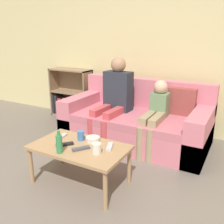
{
  "coord_description": "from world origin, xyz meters",
  "views": [
    {
      "loc": [
        1.38,
        -1.09,
        1.45
      ],
      "look_at": [
        0.06,
        1.3,
        0.59
      ],
      "focal_mm": 40.0,
      "sensor_mm": 36.0,
      "label": 1
    }
  ],
  "objects_px": {
    "bottle": "(59,144)",
    "snack_bowl": "(93,139)",
    "cup_far": "(81,136)",
    "person_adult": "(115,94)",
    "couch": "(137,122)",
    "tv_remote_0": "(65,144)",
    "coffee_table": "(79,150)",
    "person_child": "(155,112)",
    "tv_remote_2": "(81,149)",
    "tv_remote_1": "(61,137)",
    "tv_remote_3": "(110,147)",
    "bookshelf": "(70,97)",
    "cup_near": "(97,148)"
  },
  "relations": [
    {
      "from": "cup_far",
      "to": "tv_remote_0",
      "type": "distance_m",
      "value": 0.2
    },
    {
      "from": "person_child",
      "to": "snack_bowl",
      "type": "xyz_separation_m",
      "value": [
        -0.33,
        -0.94,
        -0.08
      ]
    },
    {
      "from": "coffee_table",
      "to": "tv_remote_2",
      "type": "relative_size",
      "value": 5.68
    },
    {
      "from": "cup_far",
      "to": "bottle",
      "type": "xyz_separation_m",
      "value": [
        -0.0,
        -0.33,
        0.04
      ]
    },
    {
      "from": "tv_remote_0",
      "to": "tv_remote_2",
      "type": "height_order",
      "value": "same"
    },
    {
      "from": "cup_near",
      "to": "tv_remote_2",
      "type": "xyz_separation_m",
      "value": [
        -0.17,
        -0.01,
        -0.04
      ]
    },
    {
      "from": "bottle",
      "to": "snack_bowl",
      "type": "bearing_deg",
      "value": 71.13
    },
    {
      "from": "coffee_table",
      "to": "tv_remote_2",
      "type": "bearing_deg",
      "value": -42.37
    },
    {
      "from": "cup_near",
      "to": "bookshelf",
      "type": "bearing_deg",
      "value": 133.81
    },
    {
      "from": "coffee_table",
      "to": "snack_bowl",
      "type": "relative_size",
      "value": 6.62
    },
    {
      "from": "cup_far",
      "to": "bottle",
      "type": "distance_m",
      "value": 0.33
    },
    {
      "from": "couch",
      "to": "person_child",
      "type": "bearing_deg",
      "value": -26.74
    },
    {
      "from": "couch",
      "to": "tv_remote_3",
      "type": "xyz_separation_m",
      "value": [
        0.21,
        -1.14,
        0.14
      ]
    },
    {
      "from": "bookshelf",
      "to": "tv_remote_3",
      "type": "height_order",
      "value": "bookshelf"
    },
    {
      "from": "snack_bowl",
      "to": "person_adult",
      "type": "bearing_deg",
      "value": 105.72
    },
    {
      "from": "person_child",
      "to": "tv_remote_2",
      "type": "xyz_separation_m",
      "value": [
        -0.32,
        -1.15,
        -0.09
      ]
    },
    {
      "from": "couch",
      "to": "bottle",
      "type": "bearing_deg",
      "value": -95.59
    },
    {
      "from": "person_adult",
      "to": "bottle",
      "type": "distance_m",
      "value": 1.39
    },
    {
      "from": "cup_near",
      "to": "bottle",
      "type": "xyz_separation_m",
      "value": [
        -0.3,
        -0.15,
        0.04
      ]
    },
    {
      "from": "person_adult",
      "to": "person_child",
      "type": "distance_m",
      "value": 0.64
    },
    {
      "from": "coffee_table",
      "to": "bottle",
      "type": "xyz_separation_m",
      "value": [
        -0.07,
        -0.2,
        0.13
      ]
    },
    {
      "from": "cup_far",
      "to": "snack_bowl",
      "type": "distance_m",
      "value": 0.13
    },
    {
      "from": "person_child",
      "to": "tv_remote_0",
      "type": "bearing_deg",
      "value": -115.44
    },
    {
      "from": "cup_near",
      "to": "tv_remote_0",
      "type": "xyz_separation_m",
      "value": [
        -0.37,
        -0.01,
        -0.04
      ]
    },
    {
      "from": "person_adult",
      "to": "snack_bowl",
      "type": "xyz_separation_m",
      "value": [
        0.28,
        -1.0,
        -0.23
      ]
    },
    {
      "from": "bottle",
      "to": "person_adult",
      "type": "bearing_deg",
      "value": 96.59
    },
    {
      "from": "couch",
      "to": "tv_remote_0",
      "type": "xyz_separation_m",
      "value": [
        -0.2,
        -1.31,
        0.14
      ]
    },
    {
      "from": "couch",
      "to": "cup_near",
      "type": "xyz_separation_m",
      "value": [
        0.16,
        -1.3,
        0.18
      ]
    },
    {
      "from": "person_adult",
      "to": "cup_near",
      "type": "height_order",
      "value": "person_adult"
    },
    {
      "from": "tv_remote_1",
      "to": "snack_bowl",
      "type": "distance_m",
      "value": 0.35
    },
    {
      "from": "person_child",
      "to": "tv_remote_0",
      "type": "relative_size",
      "value": 5.57
    },
    {
      "from": "bookshelf",
      "to": "tv_remote_0",
      "type": "xyz_separation_m",
      "value": [
        1.34,
        -1.79,
        0.07
      ]
    },
    {
      "from": "tv_remote_2",
      "to": "tv_remote_3",
      "type": "xyz_separation_m",
      "value": [
        0.22,
        0.17,
        0.0
      ]
    },
    {
      "from": "person_adult",
      "to": "tv_remote_2",
      "type": "xyz_separation_m",
      "value": [
        0.29,
        -1.22,
        -0.24
      ]
    },
    {
      "from": "person_child",
      "to": "cup_far",
      "type": "xyz_separation_m",
      "value": [
        -0.46,
        -0.97,
        -0.05
      ]
    },
    {
      "from": "bookshelf",
      "to": "person_child",
      "type": "height_order",
      "value": "person_child"
    },
    {
      "from": "cup_far",
      "to": "bottle",
      "type": "bearing_deg",
      "value": -90.27
    },
    {
      "from": "couch",
      "to": "coffee_table",
      "type": "xyz_separation_m",
      "value": [
        -0.07,
        -1.25,
        0.09
      ]
    },
    {
      "from": "person_adult",
      "to": "tv_remote_2",
      "type": "relative_size",
      "value": 6.96
    },
    {
      "from": "snack_bowl",
      "to": "couch",
      "type": "bearing_deg",
      "value": 89.04
    },
    {
      "from": "coffee_table",
      "to": "cup_far",
      "type": "relative_size",
      "value": 9.61
    },
    {
      "from": "coffee_table",
      "to": "person_child",
      "type": "relative_size",
      "value": 1.06
    },
    {
      "from": "person_child",
      "to": "tv_remote_1",
      "type": "xyz_separation_m",
      "value": [
        -0.67,
        -1.02,
        -0.09
      ]
    },
    {
      "from": "snack_bowl",
      "to": "tv_remote_1",
      "type": "bearing_deg",
      "value": -165.23
    },
    {
      "from": "person_child",
      "to": "tv_remote_3",
      "type": "xyz_separation_m",
      "value": [
        -0.11,
        -0.98,
        -0.09
      ]
    },
    {
      "from": "person_child",
      "to": "cup_near",
      "type": "xyz_separation_m",
      "value": [
        -0.15,
        -1.15,
        -0.05
      ]
    },
    {
      "from": "bookshelf",
      "to": "coffee_table",
      "type": "height_order",
      "value": "bookshelf"
    },
    {
      "from": "tv_remote_1",
      "to": "person_adult",
      "type": "bearing_deg",
      "value": 79.01
    },
    {
      "from": "tv_remote_1",
      "to": "bottle",
      "type": "relative_size",
      "value": 0.81
    },
    {
      "from": "couch",
      "to": "bookshelf",
      "type": "bearing_deg",
      "value": 162.88
    }
  ]
}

